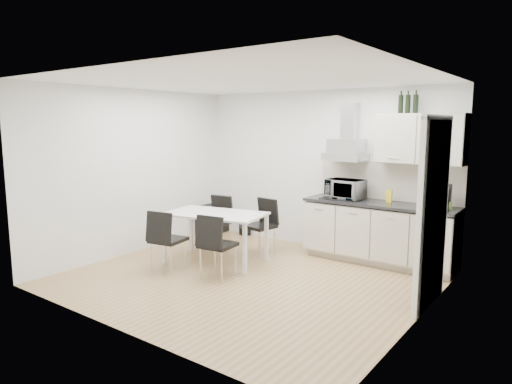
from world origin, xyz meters
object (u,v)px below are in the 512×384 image
guitar_amp (213,219)px  chair_far_left (215,223)px  dining_table (215,218)px  floor_speaker (245,227)px  chair_near_left (168,241)px  chair_far_right (260,227)px  chair_near_right (218,246)px  kitchenette (383,208)px

guitar_amp → chair_far_left: bearing=-45.7°
dining_table → chair_far_left: (-0.46, 0.52, -0.23)m
guitar_amp → floor_speaker: guitar_amp is taller
chair_far_left → chair_near_left: (0.22, -1.24, 0.00)m
guitar_amp → chair_near_left: bearing=-63.7°
floor_speaker → chair_far_right: bearing=-17.3°
chair_far_right → chair_near_right: bearing=107.3°
chair_far_right → guitar_amp: (-1.54, 0.60, -0.16)m
chair_near_left → chair_near_right: same height
guitar_amp → floor_speaker: bearing=23.3°
chair_far_left → chair_far_right: size_ratio=1.00×
chair_far_right → chair_near_right: (0.21, -1.24, 0.00)m
kitchenette → guitar_amp: size_ratio=3.81×
chair_far_left → guitar_amp: chair_far_left is taller
chair_near_left → guitar_amp: bearing=106.2°
guitar_amp → floor_speaker: (0.58, 0.25, -0.13)m
chair_near_right → chair_far_left: bearing=125.9°
chair_far_left → floor_speaker: size_ratio=3.03×
chair_near_right → guitar_amp: bearing=126.5°
chair_far_left → guitar_amp: bearing=-51.5°
chair_near_left → chair_near_right: 0.77m
chair_near_right → floor_speaker: size_ratio=3.03×
dining_table → chair_near_left: chair_near_left is taller
chair_far_left → floor_speaker: bearing=-84.5°
chair_far_left → kitchenette: bearing=-165.9°
chair_far_right → chair_near_right: same height
chair_near_right → floor_speaker: (-1.17, 2.10, -0.29)m
kitchenette → chair_far_left: kitchenette is taller
kitchenette → guitar_amp: bearing=-178.5°
kitchenette → guitar_amp: (-3.28, -0.08, -0.55)m
floor_speaker → chair_near_left: bearing=-55.0°
chair_far_right → chair_far_left: bearing=23.2°
chair_far_left → floor_speaker: chair_far_left is taller
chair_near_right → floor_speaker: chair_near_right is taller
dining_table → chair_near_right: size_ratio=1.79×
kitchenette → chair_far_right: bearing=-158.4°
chair_far_right → chair_near_right: size_ratio=1.00×
chair_far_left → chair_near_left: size_ratio=1.00×
chair_far_right → chair_near_right: 1.26m
chair_near_left → guitar_amp: (-1.01, 2.05, -0.16)m
chair_far_left → chair_near_right: bearing=127.1°
kitchenette → chair_far_left: bearing=-160.1°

